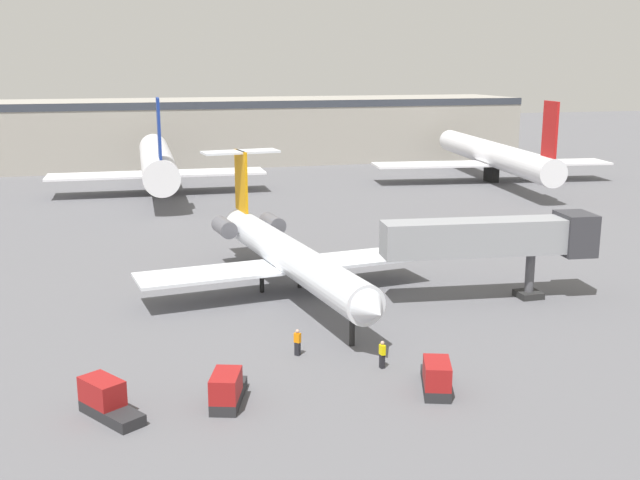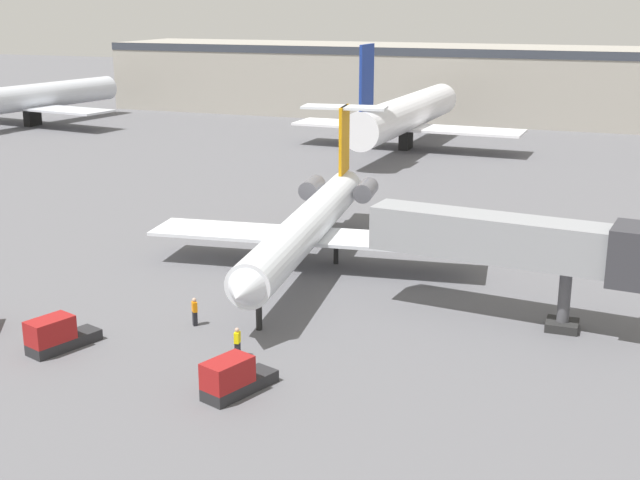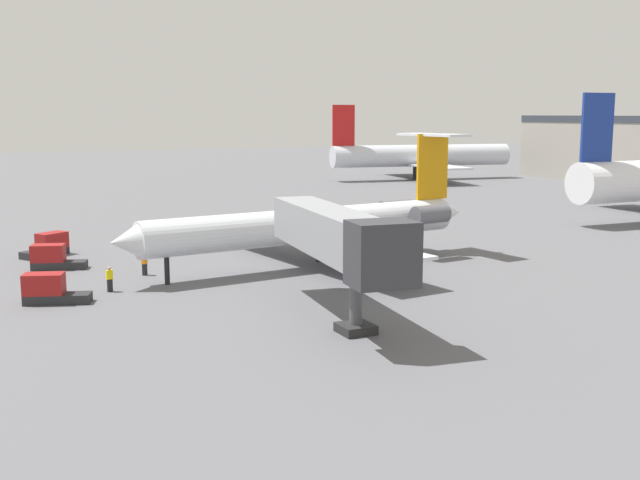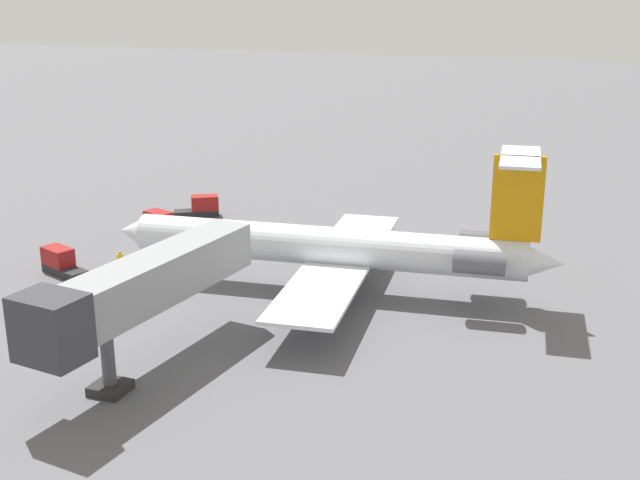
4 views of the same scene
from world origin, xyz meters
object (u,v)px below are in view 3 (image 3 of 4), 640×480
Objects in this scene: jet_bridge at (341,238)px; baggage_tug_spare at (53,258)px; baggage_tug_lead at (50,290)px; baggage_tug_trailing at (49,246)px; ground_crew_loader at (110,279)px; parked_airliner_west_end at (420,156)px; ground_crew_marshaller at (145,264)px; regional_jet at (318,224)px.

jet_bridge reaches higher than baggage_tug_spare.
baggage_tug_lead is (-11.63, -14.34, -4.00)m from jet_bridge.
baggage_tug_lead is 17.50m from baggage_tug_trailing.
ground_crew_loader is 95.11m from parked_airliner_west_end.
baggage_tug_trailing reaches higher than ground_crew_marshaller.
ground_crew_marshaller is 89.72m from parked_airliner_west_end.
parked_airliner_west_end is at bearing 129.61° from baggage_tug_spare.
baggage_tug_trailing is 6.14m from baggage_tug_spare.
regional_jet is 7.28× the size of baggage_tug_spare.
baggage_tug_spare is 0.13× the size of parked_airliner_west_end.
jet_bridge reaches higher than ground_crew_marshaller.
regional_jet is at bearing 53.39° from baggage_tug_trailing.
regional_jet is at bearing 100.62° from baggage_tug_lead.
baggage_tug_spare is (-9.58, -2.47, -0.02)m from ground_crew_loader.
ground_crew_marshaller is (-2.24, -12.93, -2.46)m from regional_jet.
baggage_tug_spare is 90.49m from parked_airliner_west_end.
baggage_tug_spare reaches higher than ground_crew_loader.
parked_airliner_west_end reaches higher than jet_bridge.
jet_bridge is at bearing -20.75° from regional_jet.
regional_jet reaches higher than ground_crew_marshaller.
baggage_tug_spare reaches higher than ground_crew_marshaller.
baggage_tug_lead is at bearing -45.91° from parked_airliner_west_end.
baggage_tug_lead is at bearing -7.50° from baggage_tug_spare.
parked_airliner_west_end reaches higher than baggage_tug_trailing.
regional_jet reaches higher than baggage_tug_trailing.
baggage_tug_trailing is 0.97× the size of baggage_tug_spare.
baggage_tug_lead and baggage_tug_trailing have the same top height.
baggage_tug_trailing is at bearing 173.94° from baggage_tug_lead.
jet_bridge is 26.56m from baggage_tug_spare.
baggage_tug_lead is at bearing -6.06° from baggage_tug_trailing.
parked_airliner_west_end is at bearing 144.81° from jet_bridge.
regional_jet reaches higher than jet_bridge.
regional_jet is 18.25× the size of ground_crew_loader.
regional_jet reaches higher than ground_crew_loader.
ground_crew_marshaller is 1.00× the size of ground_crew_loader.
regional_jet reaches higher than baggage_tug_spare.
regional_jet is 82.71m from parked_airliner_west_end.
jet_bridge is at bearing 23.28° from baggage_tug_trailing.
regional_jet is 20.28m from baggage_tug_spare.
baggage_tug_lead and baggage_tug_spare have the same top height.
parked_airliner_west_end is (-67.23, 67.19, 3.36)m from ground_crew_loader.
parked_airliner_west_end reaches higher than baggage_tug_spare.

